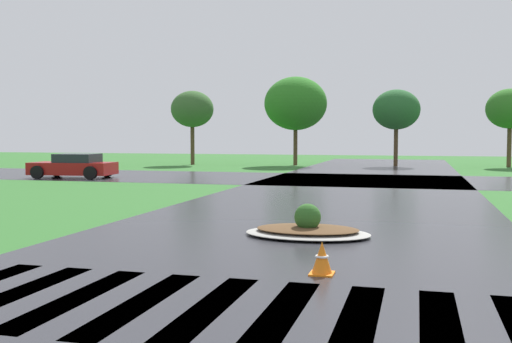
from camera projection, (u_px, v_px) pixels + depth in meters
name	position (u px, v px, depth m)	size (l,w,h in m)	color
asphalt_roadway	(304.00, 229.00, 13.43)	(9.32, 80.00, 0.01)	#2B2B30
asphalt_cross_road	(363.00, 180.00, 28.04)	(90.00, 8.39, 0.01)	#2B2B30
crosswalk_stripes	(209.00, 308.00, 7.28)	(7.65, 3.04, 0.01)	white
median_island	(308.00, 229.00, 12.48)	(2.63, 1.79, 0.68)	#9E9B93
car_dark_suv	(74.00, 166.00, 29.46)	(4.17, 2.38, 1.19)	maroon
traffic_cone	(322.00, 259.00, 9.02)	(0.36, 0.36, 0.51)	orange
background_treeline	(488.00, 105.00, 38.27)	(39.15, 5.61, 6.16)	#4C3823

